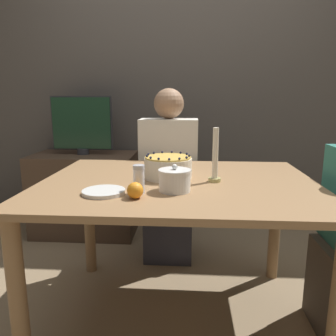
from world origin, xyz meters
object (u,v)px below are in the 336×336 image
at_px(cake, 168,167).
at_px(tv_monitor, 82,125).
at_px(person_man_blue_shirt, 169,186).
at_px(candle, 215,160).
at_px(sugar_bowl, 175,180).
at_px(sugar_shaker, 139,179).

height_order(cake, tv_monitor, tv_monitor).
bearing_deg(person_man_blue_shirt, candle, 110.38).
relative_size(cake, tv_monitor, 0.47).
height_order(sugar_bowl, person_man_blue_shirt, person_man_blue_shirt).
xyz_separation_m(cake, candle, (0.23, -0.06, 0.05)).
xyz_separation_m(sugar_bowl, tv_monitor, (-0.83, 1.30, 0.13)).
height_order(cake, candle, candle).
relative_size(sugar_bowl, sugar_shaker, 1.15).
distance_m(sugar_shaker, tv_monitor, 1.52).
xyz_separation_m(cake, sugar_shaker, (-0.10, -0.28, 0.01)).
distance_m(cake, person_man_blue_shirt, 0.72).
bearing_deg(person_man_blue_shirt, sugar_bowl, 95.32).
bearing_deg(sugar_shaker, person_man_blue_shirt, 86.13).
bearing_deg(cake, candle, -14.77).
bearing_deg(sugar_bowl, person_man_blue_shirt, 95.32).
bearing_deg(candle, sugar_shaker, -146.16).
relative_size(cake, sugar_shaker, 1.96).
distance_m(sugar_bowl, candle, 0.26).
bearing_deg(cake, person_man_blue_shirt, 93.39).
distance_m(sugar_bowl, person_man_blue_shirt, 0.95).
bearing_deg(sugar_bowl, tv_monitor, 122.64).
height_order(cake, sugar_shaker, same).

